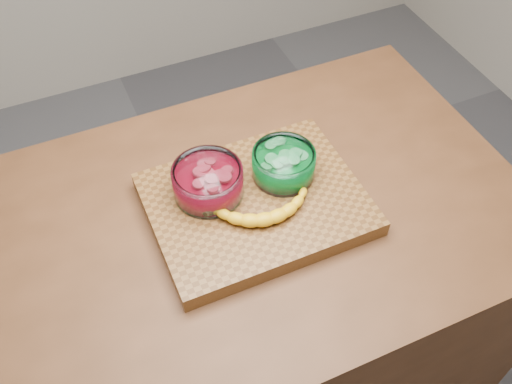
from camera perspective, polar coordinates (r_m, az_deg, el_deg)
name	(u,v)px	position (r m, az deg, el deg)	size (l,w,h in m)	color
ground	(256,376)	(2.03, 0.00, -17.89)	(3.50, 3.50, 0.00)	#505054
counter	(256,311)	(1.62, 0.00, -11.78)	(1.20, 0.80, 0.90)	#502D18
cutting_board	(256,204)	(1.23, 0.00, -1.21)	(0.45, 0.35, 0.04)	brown
bowl_red	(208,182)	(1.20, -4.83, 1.01)	(0.15, 0.15, 0.07)	white
bowl_green	(284,164)	(1.24, 2.77, 2.80)	(0.14, 0.14, 0.06)	white
banana	(262,206)	(1.18, 0.61, -1.39)	(0.24, 0.13, 0.03)	gold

